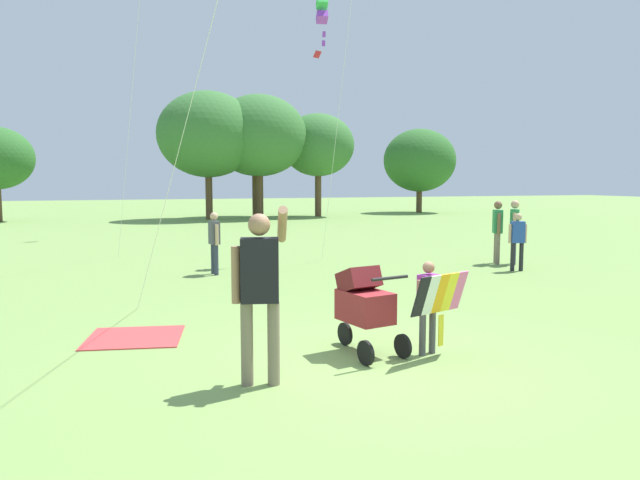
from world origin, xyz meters
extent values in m
plane|color=#75994C|center=(0.00, 0.00, 0.00)|extent=(120.00, 120.00, 0.00)
cylinder|color=brown|center=(2.11, 25.29, 1.16)|extent=(0.36, 0.36, 2.31)
ellipsoid|color=#387033|center=(2.11, 25.29, 4.39)|extent=(5.20, 4.68, 4.42)
cylinder|color=brown|center=(4.84, 25.34, 1.18)|extent=(0.36, 0.36, 2.37)
ellipsoid|color=#387033|center=(4.84, 25.34, 4.40)|extent=(5.08, 4.57, 4.32)
cylinder|color=brown|center=(4.88, 26.56, 1.20)|extent=(0.36, 0.36, 2.39)
ellipsoid|color=#235623|center=(4.88, 26.56, 4.22)|extent=(4.56, 4.11, 3.88)
cylinder|color=brown|center=(8.31, 25.80, 1.18)|extent=(0.36, 0.36, 2.36)
ellipsoid|color=#387033|center=(8.31, 25.80, 4.00)|extent=(4.10, 3.69, 3.49)
cylinder|color=brown|center=(15.65, 27.48, 0.72)|extent=(0.36, 0.36, 1.44)
ellipsoid|color=#2D6628|center=(15.65, 27.48, 3.28)|extent=(4.61, 4.15, 3.92)
cylinder|color=#4C4C51|center=(0.83, 0.18, 0.27)|extent=(0.08, 0.08, 0.54)
cylinder|color=#4C4C51|center=(0.67, 0.13, 0.27)|extent=(0.08, 0.08, 0.54)
cube|color=purple|center=(0.75, 0.15, 0.74)|extent=(0.27, 0.21, 0.40)
cylinder|color=#A37556|center=(0.88, 0.20, 0.71)|extent=(0.06, 0.06, 0.36)
cylinder|color=#A37556|center=(0.61, 0.11, 0.71)|extent=(0.06, 0.06, 0.36)
sphere|color=#A37556|center=(0.75, 0.15, 1.03)|extent=(0.14, 0.14, 0.14)
cube|color=pink|center=(1.10, 0.08, 0.75)|extent=(0.20, 0.21, 0.47)
cube|color=yellow|center=(0.95, 0.03, 0.75)|extent=(0.20, 0.21, 0.47)
cube|color=#F4A319|center=(0.80, -0.02, 0.75)|extent=(0.20, 0.21, 0.47)
cube|color=white|center=(0.65, -0.07, 0.75)|extent=(0.20, 0.21, 0.47)
cube|color=black|center=(0.50, -0.12, 0.75)|extent=(0.20, 0.21, 0.47)
cube|color=yellow|center=(0.81, -0.04, 0.33)|extent=(0.08, 0.04, 0.36)
cylinder|color=#7F705B|center=(-1.46, -0.19, 0.42)|extent=(0.12, 0.12, 0.84)
cylinder|color=#7F705B|center=(-1.21, -0.25, 0.42)|extent=(0.12, 0.12, 0.84)
cube|color=black|center=(-1.34, -0.22, 1.15)|extent=(0.41, 0.31, 0.63)
cylinder|color=#A37556|center=(-1.56, -0.16, 1.11)|extent=(0.09, 0.09, 0.56)
cylinder|color=#A37556|center=(-1.08, -0.14, 1.58)|extent=(0.21, 0.52, 0.39)
sphere|color=#A37556|center=(-1.34, -0.22, 1.60)|extent=(0.22, 0.22, 0.22)
cylinder|color=black|center=(-0.01, 0.84, 0.14)|extent=(0.10, 0.28, 0.28)
cylinder|color=black|center=(-0.10, 0.01, 0.14)|extent=(0.10, 0.28, 0.28)
cylinder|color=black|center=(0.41, 0.11, 0.14)|extent=(0.10, 0.28, 0.28)
cube|color=maroon|center=(0.07, 0.43, 0.56)|extent=(0.56, 0.72, 0.36)
cube|color=maroon|center=(0.05, 0.56, 0.86)|extent=(0.49, 0.49, 0.35)
cylinder|color=black|center=(0.17, -0.02, 0.96)|extent=(0.48, 0.13, 0.04)
cylinder|color=silver|center=(-1.72, 1.90, 2.90)|extent=(1.27, 3.94, 5.81)
cylinder|color=silver|center=(-2.17, 9.57, 3.72)|extent=(0.78, 2.47, 7.45)
cube|color=green|center=(2.37, 8.41, 6.37)|extent=(0.32, 0.37, 0.30)
cube|color=purple|center=(2.37, 8.41, 6.03)|extent=(0.32, 0.37, 0.30)
cube|color=purple|center=(2.41, 8.37, 5.62)|extent=(0.09, 0.05, 0.14)
cube|color=purple|center=(2.39, 8.36, 5.40)|extent=(0.08, 0.03, 0.14)
cylinder|color=silver|center=(2.28, 7.18, 3.01)|extent=(0.19, 2.46, 6.02)
cube|color=red|center=(6.16, 19.74, 7.60)|extent=(0.36, 0.24, 0.40)
cylinder|color=#33384C|center=(-0.61, 6.80, 0.33)|extent=(0.10, 0.10, 0.66)
cylinder|color=#33384C|center=(-0.64, 7.00, 0.33)|extent=(0.10, 0.10, 0.66)
cube|color=#4C4C56|center=(-0.62, 6.90, 0.91)|extent=(0.22, 0.31, 0.50)
cylinder|color=tan|center=(-0.60, 6.72, 0.87)|extent=(0.07, 0.07, 0.44)
cylinder|color=tan|center=(-0.65, 7.08, 0.87)|extent=(0.07, 0.07, 0.44)
sphere|color=tan|center=(-0.62, 6.90, 1.26)|extent=(0.17, 0.17, 0.17)
cylinder|color=#232328|center=(5.94, 5.12, 0.32)|extent=(0.09, 0.09, 0.64)
cylinder|color=#232328|center=(5.75, 5.17, 0.32)|extent=(0.09, 0.09, 0.64)
cube|color=#284CA8|center=(5.84, 5.15, 0.88)|extent=(0.31, 0.24, 0.48)
cylinder|color=tan|center=(6.01, 5.10, 0.84)|extent=(0.07, 0.07, 0.42)
cylinder|color=tan|center=(5.68, 5.19, 0.84)|extent=(0.07, 0.07, 0.42)
sphere|color=tan|center=(5.84, 5.15, 1.21)|extent=(0.16, 0.16, 0.16)
cylinder|color=#33384C|center=(6.38, 5.97, 0.38)|extent=(0.11, 0.11, 0.76)
cylinder|color=#33384C|center=(6.53, 6.16, 0.38)|extent=(0.11, 0.11, 0.76)
cube|color=#2D8C4C|center=(6.45, 6.06, 1.05)|extent=(0.37, 0.39, 0.57)
cylinder|color=tan|center=(6.32, 5.90, 1.01)|extent=(0.08, 0.08, 0.51)
cylinder|color=tan|center=(6.59, 6.23, 1.01)|extent=(0.08, 0.08, 0.51)
sphere|color=tan|center=(6.45, 6.06, 1.45)|extent=(0.20, 0.20, 0.20)
cylinder|color=#7F705B|center=(6.09, 6.19, 0.38)|extent=(0.11, 0.11, 0.75)
cylinder|color=#7F705B|center=(6.20, 6.40, 0.38)|extent=(0.11, 0.11, 0.75)
cube|color=#2D8C4C|center=(6.14, 6.30, 1.03)|extent=(0.33, 0.39, 0.56)
cylinder|color=brown|center=(6.05, 6.11, 0.99)|extent=(0.08, 0.08, 0.50)
cylinder|color=brown|center=(6.23, 6.48, 0.99)|extent=(0.08, 0.08, 0.50)
sphere|color=brown|center=(6.14, 6.30, 1.43)|extent=(0.19, 0.19, 0.19)
cube|color=#CC3D3D|center=(-2.45, 2.04, 0.01)|extent=(1.37, 1.30, 0.02)
camera|label=1|loc=(-2.67, -5.80, 2.02)|focal=33.30mm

